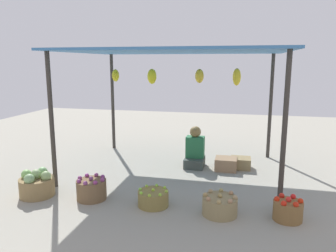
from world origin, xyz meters
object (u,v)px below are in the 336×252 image
basket_purple_onions (92,189)px  basket_limes (153,198)px  vendor_person (195,151)px  wooden_crate_near_vendor (226,164)px  basket_potatoes (220,205)px  wooden_crate_stacked_rear (241,163)px  basket_red_tomatoes (288,210)px  basket_cabbages (37,185)px

basket_purple_onions → basket_limes: basket_purple_onions is taller
vendor_person → basket_limes: vendor_person is taller
vendor_person → wooden_crate_near_vendor: vendor_person is taller
basket_potatoes → wooden_crate_stacked_rear: (0.24, 2.02, -0.02)m
vendor_person → basket_limes: 1.91m
basket_limes → basket_red_tomatoes: 1.77m
wooden_crate_near_vendor → basket_purple_onions: bearing=-136.0°
basket_potatoes → wooden_crate_stacked_rear: basket_potatoes is taller
basket_purple_onions → wooden_crate_stacked_rear: bearing=42.6°
basket_purple_onions → wooden_crate_near_vendor: (1.84, 1.77, -0.04)m
basket_cabbages → basket_red_tomatoes: 3.55m
wooden_crate_near_vendor → wooden_crate_stacked_rear: (0.26, 0.16, -0.01)m
basket_purple_onions → wooden_crate_near_vendor: size_ratio=1.09×
basket_cabbages → basket_potatoes: 2.70m
vendor_person → wooden_crate_near_vendor: size_ratio=1.98×
wooden_crate_stacked_rear → wooden_crate_near_vendor: bearing=-149.0°
basket_cabbages → wooden_crate_stacked_rear: basket_cabbages is taller
vendor_person → wooden_crate_stacked_rear: (0.86, 0.08, -0.20)m
wooden_crate_stacked_rear → basket_purple_onions: bearing=-137.4°
basket_cabbages → wooden_crate_stacked_rear: (2.95, 2.00, -0.07)m
wooden_crate_stacked_rear → basket_cabbages: bearing=-145.8°
basket_purple_onions → basket_potatoes: (1.86, -0.09, -0.03)m
basket_red_tomatoes → wooden_crate_stacked_rear: size_ratio=0.99×
basket_red_tomatoes → basket_cabbages: bearing=-179.6°
basket_cabbages → basket_potatoes: size_ratio=1.10×
basket_purple_onions → basket_potatoes: basket_purple_onions is taller
basket_red_tomatoes → wooden_crate_near_vendor: 2.02m
basket_potatoes → vendor_person: bearing=107.5°
basket_cabbages → basket_purple_onions: basket_cabbages is taller
vendor_person → basket_red_tomatoes: size_ratio=2.13×
basket_potatoes → wooden_crate_stacked_rear: bearing=83.1°
vendor_person → basket_purple_onions: vendor_person is taller
basket_potatoes → basket_red_tomatoes: basket_red_tomatoes is taller
vendor_person → wooden_crate_stacked_rear: vendor_person is taller
vendor_person → basket_cabbages: vendor_person is taller
vendor_person → wooden_crate_stacked_rear: bearing=5.4°
basket_cabbages → basket_red_tomatoes: basket_cabbages is taller
vendor_person → basket_potatoes: vendor_person is taller
basket_red_tomatoes → wooden_crate_near_vendor: size_ratio=0.93×
basket_limes → basket_potatoes: bearing=-4.1°
basket_potatoes → wooden_crate_near_vendor: size_ratio=1.16×
basket_purple_onions → wooden_crate_near_vendor: 2.55m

